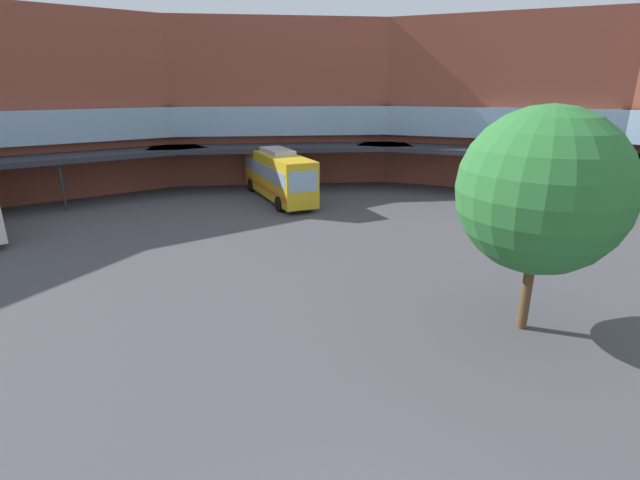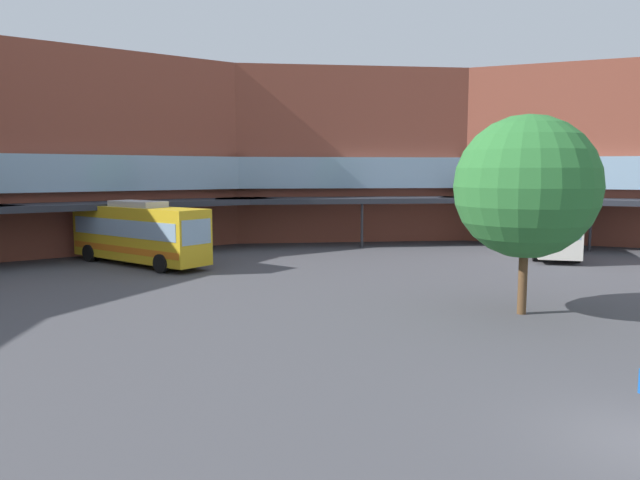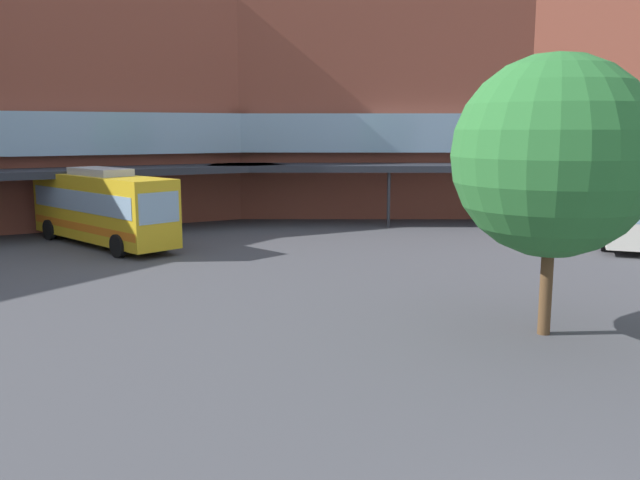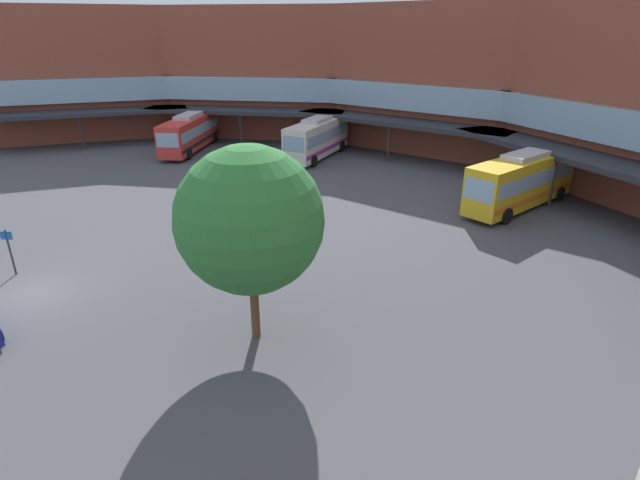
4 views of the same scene
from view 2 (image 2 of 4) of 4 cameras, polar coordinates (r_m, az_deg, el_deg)
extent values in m
cube|color=brown|center=(53.76, 24.45, 7.40)|extent=(16.86, 21.83, 14.19)
cube|color=#8CADC6|center=(53.14, 24.40, 5.88)|extent=(15.89, 20.10, 2.48)
cube|color=#282B33|center=(48.80, 24.48, 3.36)|extent=(15.17, 20.76, 0.40)
cylinder|color=#2D2D33|center=(47.32, 24.46, 1.13)|extent=(0.20, 0.20, 3.55)
cube|color=brown|center=(51.70, 2.70, 8.03)|extent=(22.20, 15.88, 14.19)
cube|color=#8CADC6|center=(51.09, 2.80, 6.46)|extent=(20.39, 15.03, 2.48)
cube|color=#282B33|center=(46.81, 3.69, 3.83)|extent=(21.24, 14.13, 0.40)
cylinder|color=#2D2D33|center=(45.37, 4.04, 1.49)|extent=(0.20, 0.20, 3.55)
cube|color=brown|center=(47.28, -20.07, 7.77)|extent=(22.04, 6.00, 14.19)
cube|color=#8CADC6|center=(46.69, -19.80, 6.06)|extent=(19.84, 6.24, 2.48)
cube|color=#282B33|center=(42.53, -18.05, 3.24)|extent=(22.04, 4.00, 0.40)
cylinder|color=#2D2D33|center=(41.15, -17.29, 0.68)|extent=(0.20, 0.20, 3.55)
cube|color=silver|center=(44.75, 21.07, 1.24)|extent=(10.09, 9.25, 3.23)
cube|color=#8CADC6|center=(44.72, 21.09, 1.74)|extent=(9.62, 8.85, 1.03)
cube|color=black|center=(44.84, 21.02, 0.09)|extent=(9.94, 9.12, 0.39)
cube|color=#8CADC6|center=(39.27, 22.15, 1.07)|extent=(1.57, 1.78, 1.42)
cube|color=#B2B2B7|center=(44.63, 21.16, 3.54)|extent=(4.21, 3.99, 0.36)
cylinder|color=black|center=(41.38, 23.44, -1.24)|extent=(1.03, 0.95, 1.10)
cylinder|color=black|center=(41.00, 19.91, -1.16)|extent=(1.03, 0.95, 1.10)
cylinder|color=black|center=(48.80, 21.90, -0.05)|extent=(1.03, 0.95, 1.10)
cylinder|color=black|center=(48.48, 18.91, 0.03)|extent=(1.03, 0.95, 1.10)
cube|color=gold|center=(38.68, -16.96, 0.65)|extent=(5.49, 10.94, 3.27)
cube|color=#8CADC6|center=(38.64, -16.98, 1.22)|extent=(5.35, 10.34, 1.05)
cube|color=orange|center=(38.78, -16.92, -0.70)|extent=(5.45, 10.75, 0.39)
cube|color=#8CADC6|center=(34.50, -11.80, 0.76)|extent=(2.07, 0.75, 1.44)
cube|color=#B2B2B7|center=(38.54, -17.06, 3.33)|extent=(2.76, 4.18, 0.36)
cylinder|color=black|center=(36.76, -12.02, -1.76)|extent=(0.61, 1.14, 1.10)
cylinder|color=black|center=(35.24, -14.99, -2.20)|extent=(0.61, 1.14, 1.10)
cylinder|color=black|center=(42.49, -18.47, -0.84)|extent=(0.61, 1.14, 1.10)
cylinder|color=black|center=(41.19, -21.24, -1.18)|extent=(0.61, 1.14, 1.10)
cylinder|color=brown|center=(25.57, 18.86, -2.76)|extent=(0.36, 0.36, 3.61)
sphere|color=#2D7233|center=(25.26, 19.15, 4.84)|extent=(5.74, 5.74, 5.74)
camera|label=1|loc=(11.66, 55.14, 17.48)|focal=26.02mm
camera|label=3|loc=(5.86, 44.62, 6.13)|focal=37.69mm
camera|label=4|loc=(39.75, 40.33, 13.87)|focal=28.07mm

